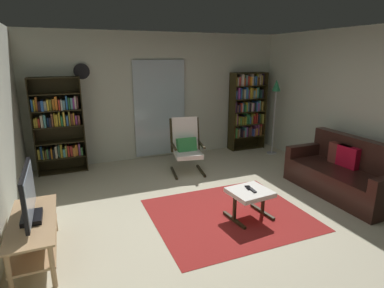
{
  "coord_description": "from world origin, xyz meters",
  "views": [
    {
      "loc": [
        -1.92,
        -3.48,
        2.12
      ],
      "look_at": [
        -0.1,
        0.94,
        0.78
      ],
      "focal_mm": 29.27,
      "sensor_mm": 36.0,
      "label": 1
    }
  ],
  "objects_px": {
    "bookshelf_near_tv": "(58,126)",
    "ottoman": "(250,195)",
    "bookshelf_near_sofa": "(247,108)",
    "tv_remote": "(253,190)",
    "floor_lamp_by_shelf": "(276,95)",
    "cell_phone": "(249,188)",
    "television": "(29,196)",
    "lounge_armchair": "(186,144)",
    "leather_sofa": "(345,174)",
    "wall_clock": "(82,71)",
    "tv_stand": "(34,233)"
  },
  "relations": [
    {
      "from": "tv_stand",
      "to": "ottoman",
      "type": "distance_m",
      "value": 2.61
    },
    {
      "from": "tv_stand",
      "to": "bookshelf_near_sofa",
      "type": "bearing_deg",
      "value": 32.92
    },
    {
      "from": "leather_sofa",
      "to": "wall_clock",
      "type": "distance_m",
      "value": 4.93
    },
    {
      "from": "bookshelf_near_sofa",
      "to": "lounge_armchair",
      "type": "height_order",
      "value": "bookshelf_near_sofa"
    },
    {
      "from": "television",
      "to": "lounge_armchair",
      "type": "distance_m",
      "value": 3.13
    },
    {
      "from": "cell_phone",
      "to": "lounge_armchair",
      "type": "bearing_deg",
      "value": 106.45
    },
    {
      "from": "bookshelf_near_tv",
      "to": "wall_clock",
      "type": "height_order",
      "value": "wall_clock"
    },
    {
      "from": "cell_phone",
      "to": "television",
      "type": "bearing_deg",
      "value": -168.66
    },
    {
      "from": "lounge_armchair",
      "to": "tv_stand",
      "type": "bearing_deg",
      "value": -142.51
    },
    {
      "from": "television",
      "to": "lounge_armchair",
      "type": "xyz_separation_m",
      "value": [
        2.48,
        1.9,
        -0.2
      ]
    },
    {
      "from": "bookshelf_near_tv",
      "to": "tv_remote",
      "type": "bearing_deg",
      "value": -51.18
    },
    {
      "from": "television",
      "to": "bookshelf_near_sofa",
      "type": "xyz_separation_m",
      "value": [
        4.35,
        2.81,
        0.22
      ]
    },
    {
      "from": "ottoman",
      "to": "tv_remote",
      "type": "distance_m",
      "value": 0.09
    },
    {
      "from": "lounge_armchair",
      "to": "ottoman",
      "type": "xyz_separation_m",
      "value": [
        0.13,
        -1.99,
        -0.21
      ]
    },
    {
      "from": "tv_stand",
      "to": "leather_sofa",
      "type": "xyz_separation_m",
      "value": [
        4.44,
        0.02,
        0.0
      ]
    },
    {
      "from": "cell_phone",
      "to": "wall_clock",
      "type": "relative_size",
      "value": 0.48
    },
    {
      "from": "bookshelf_near_sofa",
      "to": "cell_phone",
      "type": "bearing_deg",
      "value": -121.18
    },
    {
      "from": "bookshelf_near_sofa",
      "to": "lounge_armchair",
      "type": "distance_m",
      "value": 2.13
    },
    {
      "from": "leather_sofa",
      "to": "wall_clock",
      "type": "bearing_deg",
      "value": 141.11
    },
    {
      "from": "ottoman",
      "to": "tv_remote",
      "type": "relative_size",
      "value": 3.91
    },
    {
      "from": "ottoman",
      "to": "tv_remote",
      "type": "bearing_deg",
      "value": -50.84
    },
    {
      "from": "tv_remote",
      "to": "bookshelf_near_tv",
      "type": "bearing_deg",
      "value": 133.92
    },
    {
      "from": "tv_stand",
      "to": "leather_sofa",
      "type": "relative_size",
      "value": 0.66
    },
    {
      "from": "floor_lamp_by_shelf",
      "to": "ottoman",
      "type": "bearing_deg",
      "value": -131.86
    },
    {
      "from": "bookshelf_near_sofa",
      "to": "cell_phone",
      "type": "distance_m",
      "value": 3.36
    },
    {
      "from": "tv_stand",
      "to": "bookshelf_near_sofa",
      "type": "height_order",
      "value": "bookshelf_near_sofa"
    },
    {
      "from": "bookshelf_near_sofa",
      "to": "tv_remote",
      "type": "height_order",
      "value": "bookshelf_near_sofa"
    },
    {
      "from": "leather_sofa",
      "to": "floor_lamp_by_shelf",
      "type": "height_order",
      "value": "floor_lamp_by_shelf"
    },
    {
      "from": "lounge_armchair",
      "to": "wall_clock",
      "type": "relative_size",
      "value": 3.53
    },
    {
      "from": "bookshelf_near_tv",
      "to": "tv_remote",
      "type": "relative_size",
      "value": 12.3
    },
    {
      "from": "bookshelf_near_sofa",
      "to": "tv_remote",
      "type": "distance_m",
      "value": 3.45
    },
    {
      "from": "tv_stand",
      "to": "floor_lamp_by_shelf",
      "type": "xyz_separation_m",
      "value": [
        4.67,
        2.21,
        1.0
      ]
    },
    {
      "from": "television",
      "to": "tv_stand",
      "type": "bearing_deg",
      "value": -124.45
    },
    {
      "from": "lounge_armchair",
      "to": "bookshelf_near_tv",
      "type": "bearing_deg",
      "value": 157.91
    },
    {
      "from": "ottoman",
      "to": "wall_clock",
      "type": "xyz_separation_m",
      "value": [
        -1.81,
        3.05,
        1.52
      ]
    },
    {
      "from": "tv_stand",
      "to": "television",
      "type": "distance_m",
      "value": 0.42
    },
    {
      "from": "bookshelf_near_sofa",
      "to": "wall_clock",
      "type": "relative_size",
      "value": 6.11
    },
    {
      "from": "tv_stand",
      "to": "tv_remote",
      "type": "distance_m",
      "value": 2.64
    },
    {
      "from": "ottoman",
      "to": "bookshelf_near_tv",
      "type": "bearing_deg",
      "value": 128.81
    },
    {
      "from": "bookshelf_near_tv",
      "to": "lounge_armchair",
      "type": "relative_size",
      "value": 1.73
    },
    {
      "from": "tv_stand",
      "to": "leather_sofa",
      "type": "bearing_deg",
      "value": 0.22
    },
    {
      "from": "cell_phone",
      "to": "floor_lamp_by_shelf",
      "type": "relative_size",
      "value": 0.09
    },
    {
      "from": "television",
      "to": "bookshelf_near_sofa",
      "type": "relative_size",
      "value": 0.48
    },
    {
      "from": "wall_clock",
      "to": "bookshelf_near_sofa",
      "type": "bearing_deg",
      "value": -2.24
    },
    {
      "from": "bookshelf_near_sofa",
      "to": "leather_sofa",
      "type": "relative_size",
      "value": 0.99
    },
    {
      "from": "floor_lamp_by_shelf",
      "to": "cell_phone",
      "type": "bearing_deg",
      "value": -132.41
    },
    {
      "from": "television",
      "to": "cell_phone",
      "type": "bearing_deg",
      "value": -0.52
    },
    {
      "from": "bookshelf_near_tv",
      "to": "ottoman",
      "type": "xyz_separation_m",
      "value": [
        2.31,
        -2.88,
        -0.56
      ]
    },
    {
      "from": "television",
      "to": "bookshelf_near_tv",
      "type": "distance_m",
      "value": 2.8
    },
    {
      "from": "bookshelf_near_tv",
      "to": "wall_clock",
      "type": "distance_m",
      "value": 1.1
    }
  ]
}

